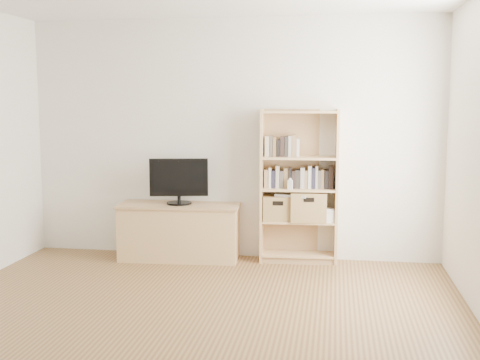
% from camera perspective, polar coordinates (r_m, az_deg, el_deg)
% --- Properties ---
extents(floor, '(4.50, 5.00, 0.01)m').
position_cam_1_polar(floor, '(4.46, -6.33, -15.16)').
color(floor, brown).
rests_on(floor, ground).
extents(back_wall, '(4.50, 0.02, 2.60)m').
position_cam_1_polar(back_wall, '(6.57, -0.72, 3.90)').
color(back_wall, white).
rests_on(back_wall, floor).
extents(tv_stand, '(1.30, 0.55, 0.58)m').
position_cam_1_polar(tv_stand, '(6.60, -5.75, -4.98)').
color(tv_stand, tan).
rests_on(tv_stand, floor).
extents(bookshelf, '(0.83, 0.34, 1.63)m').
position_cam_1_polar(bookshelf, '(6.39, 5.59, -0.62)').
color(bookshelf, tan).
rests_on(bookshelf, floor).
extents(television, '(0.62, 0.17, 0.49)m').
position_cam_1_polar(television, '(6.50, -5.82, -0.13)').
color(television, black).
rests_on(television, tv_stand).
extents(books_row_mid, '(0.90, 0.19, 0.24)m').
position_cam_1_polar(books_row_mid, '(6.40, 5.61, 0.31)').
color(books_row_mid, '#947550').
rests_on(books_row_mid, bookshelf).
extents(books_row_upper, '(0.41, 0.17, 0.21)m').
position_cam_1_polar(books_row_upper, '(6.37, 4.01, 3.19)').
color(books_row_upper, '#947550').
rests_on(books_row_upper, bookshelf).
extents(baby_monitor, '(0.06, 0.04, 0.10)m').
position_cam_1_polar(baby_monitor, '(6.30, 4.77, -0.45)').
color(baby_monitor, white).
rests_on(baby_monitor, bookshelf).
extents(basket_left, '(0.34, 0.29, 0.26)m').
position_cam_1_polar(basket_left, '(6.43, 3.63, -2.64)').
color(basket_left, olive).
rests_on(basket_left, bookshelf).
extents(basket_right, '(0.40, 0.34, 0.31)m').
position_cam_1_polar(basket_right, '(6.42, 6.46, -2.48)').
color(basket_right, olive).
rests_on(basket_right, bookshelf).
extents(laptop, '(0.39, 0.32, 0.03)m').
position_cam_1_polar(laptop, '(6.40, 5.10, -1.40)').
color(laptop, silver).
rests_on(laptop, basket_left).
extents(magazine_stack, '(0.23, 0.29, 0.12)m').
position_cam_1_polar(magazine_stack, '(6.45, 8.06, -3.32)').
color(magazine_stack, beige).
rests_on(magazine_stack, bookshelf).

